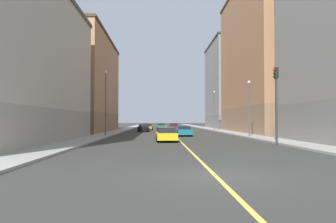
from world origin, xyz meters
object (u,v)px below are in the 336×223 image
at_px(traffic_light_left_near, 276,95).
at_px(car_green, 161,126).
at_px(car_yellow, 166,135).
at_px(street_lamp_right_near, 106,97).
at_px(car_black, 143,128).
at_px(car_teal, 184,131).
at_px(car_maroon, 173,126).
at_px(building_left_far, 234,86).
at_px(car_orange, 148,127).
at_px(street_lamp_left_near, 249,102).
at_px(street_lamp_left_far, 214,107).
at_px(building_right_midblock, 76,85).
at_px(building_left_mid, 272,58).

distance_m(traffic_light_left_near, car_green, 47.35).
bearing_deg(car_yellow, street_lamp_right_near, 129.84).
xyz_separation_m(car_black, car_teal, (5.87, -14.67, -0.00)).
distance_m(car_teal, car_maroon, 26.69).
xyz_separation_m(street_lamp_right_near, car_teal, (9.68, 1.59, -4.26)).
relative_size(building_left_far, car_orange, 4.89).
bearing_deg(street_lamp_right_near, car_green, 78.17).
bearing_deg(car_teal, car_green, 94.88).
bearing_deg(car_teal, car_orange, 102.86).
distance_m(traffic_light_left_near, car_orange, 40.34).
xyz_separation_m(street_lamp_left_near, car_green, (-10.09, 35.18, -3.51)).
relative_size(street_lamp_left_far, car_maroon, 1.66).
relative_size(street_lamp_left_near, car_teal, 1.47).
relative_size(street_lamp_left_far, car_yellow, 1.70).
relative_size(building_right_midblock, car_black, 6.06).
distance_m(street_lamp_left_near, car_maroon, 31.28).
relative_size(building_left_mid, building_right_midblock, 1.05).
xyz_separation_m(car_maroon, car_yellow, (-2.39, -36.88, -0.02)).
bearing_deg(street_lamp_left_near, car_yellow, -145.85).
distance_m(traffic_light_left_near, car_teal, 16.35).
bearing_deg(building_left_mid, building_right_midblock, 172.94).
distance_m(building_right_midblock, car_maroon, 22.63).
bearing_deg(traffic_light_left_near, car_orange, 107.07).
bearing_deg(street_lamp_left_near, car_maroon, 103.95).
bearing_deg(car_green, car_black, -100.55).
bearing_deg(car_yellow, building_left_far, 68.88).
relative_size(traffic_light_left_near, street_lamp_left_near, 0.97).
height_order(building_right_midblock, car_green, building_right_midblock).
bearing_deg(traffic_light_left_near, street_lamp_left_near, 84.80).
relative_size(street_lamp_right_near, car_yellow, 1.82).
height_order(traffic_light_left_near, car_orange, traffic_light_left_near).
distance_m(building_left_mid, building_left_far, 25.47).
bearing_deg(building_right_midblock, street_lamp_right_near, -63.76).
height_order(car_teal, car_orange, car_orange).
xyz_separation_m(building_left_far, car_yellow, (-17.69, -45.80, -9.75)).
bearing_deg(car_orange, street_lamp_left_far, -18.57).
xyz_separation_m(building_left_mid, car_yellow, (-17.69, -20.39, -11.40)).
relative_size(building_right_midblock, car_yellow, 5.77).
bearing_deg(car_green, building_right_midblock, -130.26).
bearing_deg(traffic_light_left_near, building_left_mid, 70.46).
relative_size(car_teal, car_yellow, 1.02).
bearing_deg(building_right_midblock, car_teal, -39.17).
distance_m(building_left_far, car_yellow, 50.05).
distance_m(car_black, car_orange, 9.11).
height_order(car_yellow, car_orange, car_yellow).
height_order(street_lamp_left_far, car_green, street_lamp_left_far).
distance_m(traffic_light_left_near, street_lamp_right_near, 20.71).
relative_size(building_left_mid, car_green, 6.20).
xyz_separation_m(building_left_far, car_orange, (-20.62, -11.84, -9.76)).
distance_m(building_left_far, traffic_light_left_near, 51.42).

